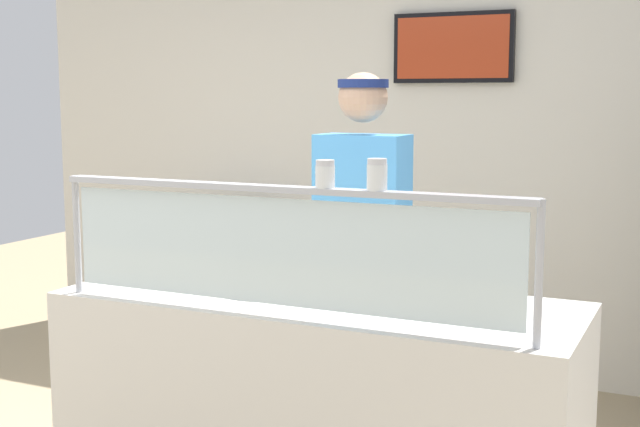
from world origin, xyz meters
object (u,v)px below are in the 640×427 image
Objects in this scene: pizza_tray at (273,282)px; pepper_flake_shaker at (377,177)px; worker_figure at (362,250)px; pizza_server at (280,279)px; parmesan_shaker at (325,176)px; pizza_box_stack at (212,225)px.

pizza_tray is 5.04× the size of pepper_flake_shaker.
pepper_flake_shaker is at bearing -65.46° from worker_figure.
pizza_server is 0.66m from parmesan_shaker.
parmesan_shaker is at bearing -43.94° from pizza_tray.
pizza_tray is 2.14m from pizza_box_stack.
pizza_box_stack is (-1.33, 1.67, -0.10)m from pizza_tray.
parmesan_shaker is 2.73m from pizza_box_stack.
pizza_server is at bearing -25.51° from pizza_tray.
parmesan_shaker is (0.35, -0.36, 0.43)m from pizza_server.
worker_figure is 3.64× the size of pizza_box_stack.
pizza_server is at bearing 134.37° from parmesan_shaker.
pepper_flake_shaker is (0.17, 0.00, 0.00)m from parmesan_shaker.
worker_figure reaches higher than parmesan_shaker.
pizza_box_stack is (-1.45, 1.09, -0.13)m from worker_figure.
pepper_flake_shaker is (0.56, -0.38, 0.45)m from pizza_tray.
pizza_tray is at bearing 168.61° from pizza_server.
pizza_tray is 0.82m from pepper_flake_shaker.
pepper_flake_shaker is at bearing -47.32° from pizza_box_stack.
pizza_box_stack is at bearing 132.68° from pepper_flake_shaker.
pizza_server is 2.18m from pizza_box_stack.
worker_figure is at bearing 77.54° from pizza_tray.
pepper_flake_shaker is at bearing -20.29° from pizza_server.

